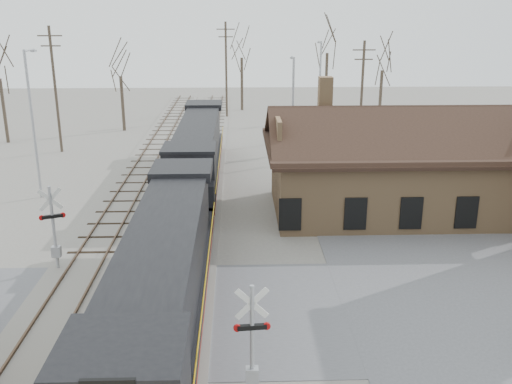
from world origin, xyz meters
TOP-DOWN VIEW (x-y plane):
  - ground at (0.00, 0.00)m, footprint 140.00×140.00m
  - road at (0.00, 0.00)m, footprint 60.00×9.00m
  - track_main at (0.00, 15.00)m, footprint 3.40×90.00m
  - track_siding at (-4.50, 15.00)m, footprint 3.40×90.00m
  - depot at (11.99, 12.00)m, footprint 15.20×9.31m
  - locomotive_lead at (0.00, -2.27)m, footprint 2.95×19.73m
  - locomotive_trailing at (0.00, 17.74)m, footprint 2.95×19.73m
  - crossbuck_near at (3.13, -5.35)m, footprint 1.13×0.30m
  - crossbuck_far at (-5.75, 4.32)m, footprint 1.12×0.50m
  - streetlight_a at (-10.08, 15.46)m, footprint 0.25×2.04m
  - streetlight_b at (7.06, 23.63)m, footprint 0.25×2.04m
  - streetlight_c at (10.43, 32.84)m, footprint 0.25×2.04m
  - utility_pole_a at (-12.42, 27.96)m, footprint 2.00×0.24m
  - utility_pole_b at (1.56, 43.85)m, footprint 2.00×0.24m
  - utility_pole_c at (13.85, 30.24)m, footprint 2.00×0.24m
  - tree_b at (-8.72, 36.91)m, footprint 3.61×3.61m
  - tree_c at (3.33, 48.85)m, footprint 4.16×4.16m
  - tree_d at (12.54, 42.57)m, footprint 4.80×4.80m
  - tree_e at (17.36, 37.40)m, footprint 3.90×3.90m

SIDE VIEW (x-z plane):
  - ground at x=0.00m, z-range 0.00..0.00m
  - road at x=0.00m, z-range 0.00..0.03m
  - track_main at x=0.00m, z-range -0.05..0.19m
  - track_siding at x=-4.50m, z-range -0.05..0.19m
  - crossbuck_near at x=3.13m, z-range -0.12..3.85m
  - crossbuck_far at x=-5.75m, z-range -0.13..3.98m
  - locomotive_trailing at x=0.00m, z-range 0.23..4.37m
  - locomotive_lead at x=0.00m, z-range 0.11..4.49m
  - depot at x=11.99m, z-range -1.54..6.36m
  - streetlight_b at x=7.06m, z-range 0.53..8.80m
  - utility_pole_c at x=13.85m, z-range 0.22..9.35m
  - streetlight_c at x=10.43m, z-range 0.54..9.48m
  - streetlight_a at x=-10.08m, z-range 0.54..9.93m
  - utility_pole_b at x=1.56m, z-range 0.23..10.68m
  - utility_pole_a at x=-12.42m, z-range 0.23..10.69m
  - tree_b at x=-8.72m, z-range 1.87..10.71m
  - tree_e at x=17.36m, z-range 2.02..11.58m
  - tree_c at x=3.33m, z-range 2.16..12.35m
  - tree_d at x=12.54m, z-range 2.50..14.25m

